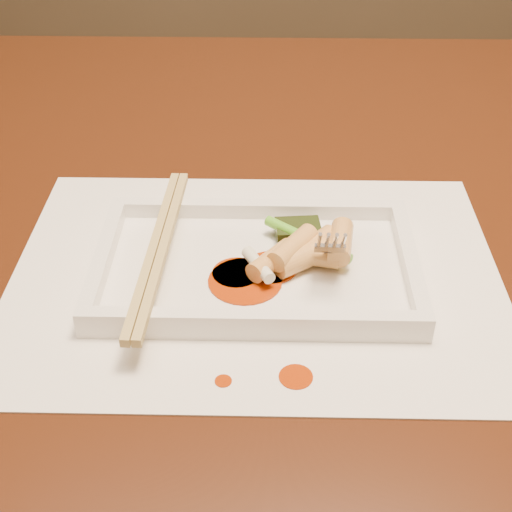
{
  "coord_description": "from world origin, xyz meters",
  "views": [
    {
      "loc": [
        0.02,
        -0.56,
        1.11
      ],
      "look_at": [
        0.01,
        -0.1,
        0.77
      ],
      "focal_mm": 50.0,
      "sensor_mm": 36.0,
      "label": 1
    }
  ],
  "objects_px": {
    "table": "(244,292)",
    "plate_base": "(256,270)",
    "fork": "(347,177)",
    "chopstick_a": "(154,247)",
    "placemat": "(256,274)"
  },
  "relations": [
    {
      "from": "plate_base",
      "to": "placemat",
      "type": "bearing_deg",
      "value": 0.0
    },
    {
      "from": "table",
      "to": "placemat",
      "type": "relative_size",
      "value": 3.5
    },
    {
      "from": "fork",
      "to": "chopstick_a",
      "type": "bearing_deg",
      "value": -173.25
    },
    {
      "from": "plate_base",
      "to": "chopstick_a",
      "type": "relative_size",
      "value": 1.17
    },
    {
      "from": "plate_base",
      "to": "fork",
      "type": "height_order",
      "value": "fork"
    },
    {
      "from": "chopstick_a",
      "to": "fork",
      "type": "xyz_separation_m",
      "value": [
        0.15,
        0.02,
        0.06
      ]
    },
    {
      "from": "chopstick_a",
      "to": "placemat",
      "type": "bearing_deg",
      "value": 0.0
    },
    {
      "from": "placemat",
      "to": "chopstick_a",
      "type": "bearing_deg",
      "value": 180.0
    },
    {
      "from": "plate_base",
      "to": "chopstick_a",
      "type": "xyz_separation_m",
      "value": [
        -0.08,
        0.0,
        0.02
      ]
    },
    {
      "from": "table",
      "to": "chopstick_a",
      "type": "bearing_deg",
      "value": -124.33
    },
    {
      "from": "table",
      "to": "fork",
      "type": "bearing_deg",
      "value": -43.88
    },
    {
      "from": "placemat",
      "to": "plate_base",
      "type": "relative_size",
      "value": 1.54
    },
    {
      "from": "fork",
      "to": "table",
      "type": "bearing_deg",
      "value": 136.12
    },
    {
      "from": "placemat",
      "to": "plate_base",
      "type": "height_order",
      "value": "plate_base"
    },
    {
      "from": "table",
      "to": "plate_base",
      "type": "bearing_deg",
      "value": -81.78
    }
  ]
}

